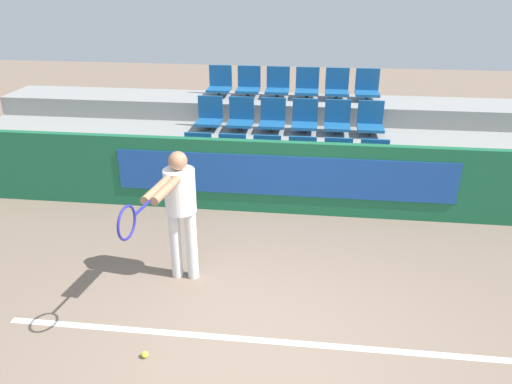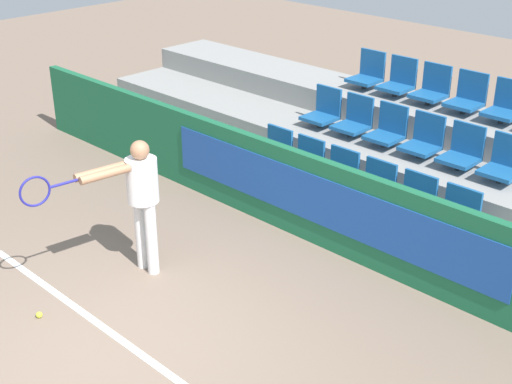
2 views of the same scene
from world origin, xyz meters
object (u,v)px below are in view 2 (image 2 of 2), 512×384
stadium_chair_1 (305,163)px  stadium_chair_10 (462,151)px  stadium_chair_12 (368,73)px  stadium_chair_8 (388,130)px  stadium_chair_5 (456,218)px  stadium_chair_15 (467,97)px  stadium_chair_16 (506,106)px  tennis_player (138,193)px  tennis_ball (40,315)px  stadium_chair_13 (399,81)px  stadium_chair_3 (375,188)px  stadium_chair_0 (274,152)px  stadium_chair_9 (424,140)px  stadium_chair_11 (504,163)px  stadium_chair_6 (323,111)px  stadium_chair_2 (339,175)px  stadium_chair_14 (432,88)px  stadium_chair_4 (414,202)px  stadium_chair_7 (354,120)px

stadium_chair_1 → stadium_chair_10: bearing=31.8°
stadium_chair_12 → stadium_chair_8: bearing=-42.9°
stadium_chair_5 → stadium_chair_15: 2.49m
stadium_chair_16 → tennis_player: bearing=-111.3°
stadium_chair_10 → tennis_ball: 5.42m
stadium_chair_13 → stadium_chair_5: bearing=-42.9°
stadium_chair_3 → stadium_chair_5: same height
stadium_chair_0 → stadium_chair_13: (0.57, 2.10, 0.70)m
stadium_chair_5 → stadium_chair_13: (-2.26, 2.10, 0.70)m
stadium_chair_9 → stadium_chair_13: 1.58m
stadium_chair_9 → stadium_chair_11: 1.13m
stadium_chair_8 → stadium_chair_9: (0.57, 0.00, 0.00)m
stadium_chair_6 → tennis_ball: bearing=-85.7°
stadium_chair_8 → stadium_chair_11: same height
stadium_chair_2 → stadium_chair_15: size_ratio=1.00×
stadium_chair_15 → stadium_chair_16: size_ratio=1.00×
stadium_chair_10 → tennis_player: tennis_player is taller
stadium_chair_11 → stadium_chair_3: bearing=-137.1°
stadium_chair_13 → stadium_chair_14: size_ratio=1.00×
stadium_chair_0 → stadium_chair_8: stadium_chair_8 is taller
stadium_chair_8 → tennis_ball: bearing=-98.6°
stadium_chair_4 → stadium_chair_15: size_ratio=1.00×
stadium_chair_6 → stadium_chair_7: same height
stadium_chair_11 → stadium_chair_12: bearing=159.6°
stadium_chair_3 → tennis_ball: stadium_chair_3 is taller
stadium_chair_0 → stadium_chair_10: (2.26, 1.05, 0.35)m
stadium_chair_16 → stadium_chair_3: bearing=-105.1°
stadium_chair_15 → stadium_chair_4: bearing=-74.9°
stadium_chair_7 → stadium_chair_14: size_ratio=1.00×
stadium_chair_0 → stadium_chair_1: size_ratio=1.00×
stadium_chair_8 → stadium_chair_15: size_ratio=1.00×
stadium_chair_8 → stadium_chair_11: size_ratio=1.00×
stadium_chair_10 → stadium_chair_4: bearing=-90.0°
stadium_chair_3 → stadium_chair_13: 2.49m
stadium_chair_0 → stadium_chair_14: size_ratio=1.00×
stadium_chair_4 → stadium_chair_7: (-1.70, 1.05, 0.35)m
stadium_chair_8 → stadium_chair_12: 1.58m
stadium_chair_11 → stadium_chair_5: bearing=-90.0°
stadium_chair_3 → stadium_chair_2: bearing=180.0°
stadium_chair_6 → stadium_chair_9: 1.70m
stadium_chair_2 → stadium_chair_16: stadium_chair_16 is taller
tennis_ball → tennis_player: bearing=88.2°
stadium_chair_1 → stadium_chair_5: size_ratio=1.00×
stadium_chair_6 → stadium_chair_15: (1.70, 1.05, 0.35)m
stadium_chair_9 → stadium_chair_12: bearing=148.2°
stadium_chair_3 → stadium_chair_16: stadium_chair_16 is taller
stadium_chair_7 → stadium_chair_11: same height
stadium_chair_3 → stadium_chair_7: bearing=137.1°
stadium_chair_0 → stadium_chair_12: 2.22m
stadium_chair_8 → stadium_chair_1: bearing=-118.3°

